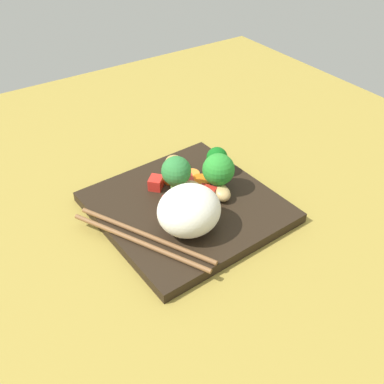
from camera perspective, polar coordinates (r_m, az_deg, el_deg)
name	(u,v)px	position (r cm, az deg, el deg)	size (l,w,h in cm)	color
ground_plane	(187,216)	(65.81, -0.69, -3.10)	(110.00, 110.00, 2.00)	olive
square_plate	(187,207)	(64.69, -0.70, -1.92)	(23.99, 23.99, 1.51)	black
rice_mound	(189,210)	(57.98, -0.37, -2.34)	(8.60, 8.00, 6.36)	white
broccoli_floret_0	(178,172)	(63.73, -1.85, 2.54)	(4.28, 4.28, 6.31)	#67AE49
broccoli_floret_1	(218,170)	(64.71, 3.34, 2.84)	(4.69, 4.69, 6.07)	#83B157
broccoli_floret_2	(217,159)	(68.80, 3.19, 4.23)	(3.24, 3.24, 4.53)	#5FA039
carrot_slice_0	(191,174)	(69.34, -0.10, 2.24)	(2.62, 2.62, 0.56)	orange
carrot_slice_1	(171,179)	(68.35, -2.63, 1.64)	(2.50, 2.50, 0.64)	orange
carrot_slice_2	(200,181)	(67.82, 1.08, 1.40)	(2.94, 2.94, 0.72)	orange
pepper_chunk_0	(156,183)	(66.78, -4.61, 1.17)	(2.27, 1.89, 1.76)	red
pepper_chunk_1	(186,182)	(66.97, -0.79, 1.24)	(2.53, 2.28, 1.41)	red
pepper_chunk_2	(207,194)	(64.39, 1.91, -0.21)	(2.41, 1.91, 1.90)	red
pepper_chunk_3	(172,201)	(62.90, -2.51, -1.12)	(2.47, 2.15, 2.19)	red
chicken_piece_0	(175,163)	(70.16, -2.15, 3.65)	(3.50, 2.68, 2.50)	tan
chicken_piece_1	(192,188)	(65.30, 0.03, 0.45)	(3.19, 2.55, 1.95)	tan
chicken_piece_2	(193,198)	(63.19, 0.09, -0.78)	(3.69, 2.87, 2.35)	tan
chicken_piece_3	(221,193)	(64.58, 3.70, -0.09)	(3.52, 2.56, 1.99)	tan
chopstick_pair	(142,238)	(58.57, -6.33, -5.87)	(19.52, 11.30, 0.64)	brown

